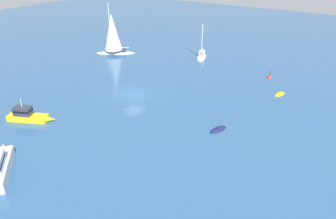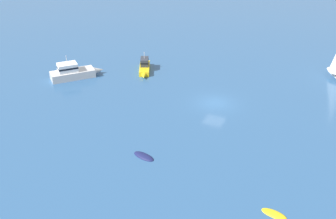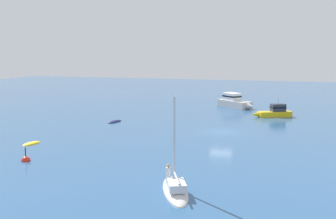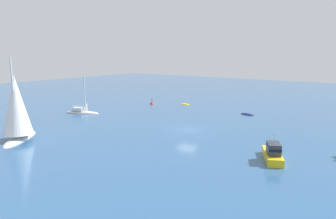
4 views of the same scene
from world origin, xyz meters
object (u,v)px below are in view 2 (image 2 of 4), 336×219
at_px(launch, 144,67).
at_px(rib, 144,157).
at_px(dinghy, 274,214).
at_px(launch_1, 73,72).

relative_size(launch, rib, 2.09).
distance_m(dinghy, rib, 13.88).
bearing_deg(launch, rib, 1.87).
bearing_deg(rib, launch_1, -20.69).
height_order(dinghy, launch_1, launch_1).
bearing_deg(dinghy, launch, 147.76).
relative_size(dinghy, rib, 0.87).
relative_size(dinghy, launch_1, 0.35).
xyz_separation_m(dinghy, launch_1, (-15.90, -31.65, 0.87)).
distance_m(rib, launch_1, 22.31).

